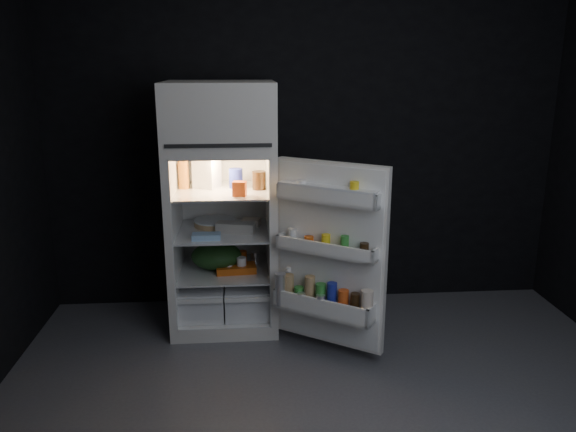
{
  "coord_description": "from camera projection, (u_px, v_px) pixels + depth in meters",
  "views": [
    {
      "loc": [
        -0.48,
        -2.65,
        1.9
      ],
      "look_at": [
        -0.19,
        1.0,
        0.9
      ],
      "focal_mm": 35.0,
      "sensor_mm": 36.0,
      "label": 1
    }
  ],
  "objects": [
    {
      "name": "floor",
      "position": [
        337.0,
        421.0,
        3.08
      ],
      "size": [
        4.0,
        3.4,
        0.0
      ],
      "primitive_type": "cube",
      "color": "#58585E",
      "rests_on": "ground"
    },
    {
      "name": "wall_back",
      "position": [
        305.0,
        136.0,
        4.36
      ],
      "size": [
        4.0,
        0.0,
        2.7
      ],
      "primitive_type": "cube",
      "color": "black",
      "rests_on": "ground"
    },
    {
      "name": "wall_front",
      "position": [
        494.0,
        355.0,
        1.09
      ],
      "size": [
        4.0,
        0.0,
        2.7
      ],
      "primitive_type": "cube",
      "color": "black",
      "rests_on": "ground"
    },
    {
      "name": "refrigerator",
      "position": [
        223.0,
        198.0,
        4.05
      ],
      "size": [
        0.76,
        0.71,
        1.78
      ],
      "color": "white",
      "rests_on": "ground"
    },
    {
      "name": "fridge_door",
      "position": [
        328.0,
        259.0,
        3.61
      ],
      "size": [
        0.7,
        0.56,
        1.22
      ],
      "color": "white",
      "rests_on": "ground"
    },
    {
      "name": "milk_jug",
      "position": [
        207.0,
        171.0,
        4.04
      ],
      "size": [
        0.21,
        0.21,
        0.24
      ],
      "primitive_type": "cube",
      "rotation": [
        0.0,
        0.0,
        -0.42
      ],
      "color": "white",
      "rests_on": "refrigerator"
    },
    {
      "name": "mayo_jar",
      "position": [
        236.0,
        178.0,
        4.05
      ],
      "size": [
        0.1,
        0.1,
        0.14
      ],
      "primitive_type": "cylinder",
      "rotation": [
        0.0,
        0.0,
        -0.04
      ],
      "color": "navy",
      "rests_on": "refrigerator"
    },
    {
      "name": "jam_jar",
      "position": [
        259.0,
        180.0,
        4.0
      ],
      "size": [
        0.13,
        0.13,
        0.13
      ],
      "primitive_type": "cylinder",
      "rotation": [
        0.0,
        0.0,
        0.38
      ],
      "color": "black",
      "rests_on": "refrigerator"
    },
    {
      "name": "amber_bottle",
      "position": [
        183.0,
        173.0,
        4.01
      ],
      "size": [
        0.08,
        0.08,
        0.22
      ],
      "primitive_type": "cylinder",
      "rotation": [
        0.0,
        0.0,
        0.05
      ],
      "color": "orange",
      "rests_on": "refrigerator"
    },
    {
      "name": "small_carton",
      "position": [
        239.0,
        189.0,
        3.8
      ],
      "size": [
        0.1,
        0.08,
        0.1
      ],
      "primitive_type": "cube",
      "rotation": [
        0.0,
        0.0,
        -0.21
      ],
      "color": "#D94E19",
      "rests_on": "refrigerator"
    },
    {
      "name": "egg_carton",
      "position": [
        236.0,
        227.0,
        4.02
      ],
      "size": [
        0.29,
        0.17,
        0.07
      ],
      "primitive_type": "cube",
      "rotation": [
        0.0,
        0.0,
        -0.24
      ],
      "color": "gray",
      "rests_on": "refrigerator"
    },
    {
      "name": "pie",
      "position": [
        215.0,
        223.0,
        4.18
      ],
      "size": [
        0.31,
        0.31,
        0.04
      ],
      "primitive_type": "cylinder",
      "rotation": [
        0.0,
        0.0,
        0.01
      ],
      "color": "tan",
      "rests_on": "refrigerator"
    },
    {
      "name": "flat_package",
      "position": [
        206.0,
        236.0,
        3.86
      ],
      "size": [
        0.2,
        0.1,
        0.04
      ],
      "primitive_type": "cube",
      "rotation": [
        0.0,
        0.0,
        0.0
      ],
      "color": "#8EB6DB",
      "rests_on": "refrigerator"
    },
    {
      "name": "wrapped_pkg",
      "position": [
        251.0,
        222.0,
        4.2
      ],
      "size": [
        0.15,
        0.14,
        0.05
      ],
      "primitive_type": "cube",
      "rotation": [
        0.0,
        0.0,
        -0.25
      ],
      "color": "beige",
      "rests_on": "refrigerator"
    },
    {
      "name": "produce_bag",
      "position": [
        216.0,
        256.0,
        4.14
      ],
      "size": [
        0.44,
        0.4,
        0.2
      ],
      "primitive_type": "ellipsoid",
      "rotation": [
        0.0,
        0.0,
        -0.29
      ],
      "color": "#193815",
      "rests_on": "refrigerator"
    },
    {
      "name": "yogurt_tray",
      "position": [
        236.0,
        269.0,
        4.09
      ],
      "size": [
        0.3,
        0.18,
        0.05
      ],
      "primitive_type": "cube",
      "rotation": [
        0.0,
        0.0,
        0.08
      ],
      "color": "#C34F10",
      "rests_on": "refrigerator"
    },
    {
      "name": "small_can_red",
      "position": [
        242.0,
        257.0,
        4.28
      ],
      "size": [
        0.09,
        0.09,
        0.09
      ],
      "primitive_type": "cylinder",
      "rotation": [
        0.0,
        0.0,
        0.35
      ],
      "color": "#C34F10",
      "rests_on": "refrigerator"
    },
    {
      "name": "small_can_silver",
      "position": [
        255.0,
        257.0,
        4.27
      ],
      "size": [
        0.08,
        0.08,
        0.09
      ],
      "primitive_type": "cylinder",
      "rotation": [
        0.0,
        0.0,
        -0.34
      ],
      "color": "silver",
      "rests_on": "refrigerator"
    }
  ]
}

